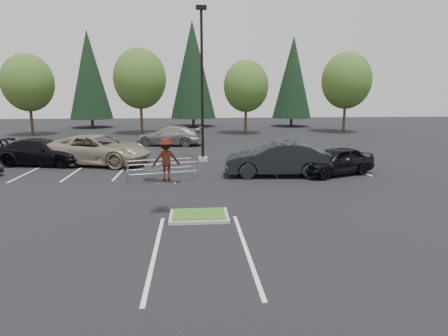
{
  "coord_description": "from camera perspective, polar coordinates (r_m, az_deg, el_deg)",
  "views": [
    {
      "loc": [
        -0.2,
        -13.47,
        4.56
      ],
      "look_at": [
        1.07,
        1.5,
        1.59
      ],
      "focal_mm": 30.0,
      "sensor_mm": 36.0,
      "label": 1
    }
  ],
  "objects": [
    {
      "name": "conif_c",
      "position": [
        54.89,
        10.43,
        13.42
      ],
      "size": [
        5.5,
        5.5,
        12.5
      ],
      "color": "#38281C",
      "rests_on": "ground"
    },
    {
      "name": "light_pole",
      "position": [
        25.48,
        -3.35,
        11.18
      ],
      "size": [
        0.7,
        0.6,
        10.12
      ],
      "color": "#9A998F",
      "rests_on": "ground"
    },
    {
      "name": "cart_corral",
      "position": [
        20.42,
        -10.6,
        -0.03
      ],
      "size": [
        3.85,
        2.09,
        1.04
      ],
      "rotation": [
        0.0,
        0.0,
        0.22
      ],
      "color": "gray",
      "rests_on": "ground"
    },
    {
      "name": "conif_b",
      "position": [
        54.07,
        -4.8,
        14.66
      ],
      "size": [
        6.38,
        6.38,
        14.5
      ],
      "color": "#38281C",
      "rests_on": "ground"
    },
    {
      "name": "decid_c",
      "position": [
        43.75,
        3.35,
        12.1
      ],
      "size": [
        5.12,
        5.12,
        8.38
      ],
      "color": "#38281C",
      "rests_on": "ground"
    },
    {
      "name": "stall_lines",
      "position": [
        20.05,
        -8.03,
        -2.04
      ],
      "size": [
        22.62,
        17.6,
        0.01
      ],
      "color": "silver",
      "rests_on": "ground"
    },
    {
      "name": "skateboarder",
      "position": [
        14.17,
        -8.83,
        1.32
      ],
      "size": [
        1.11,
        0.75,
        1.72
      ],
      "rotation": [
        0.0,
        0.0,
        3.31
      ],
      "color": "black",
      "rests_on": "ground"
    },
    {
      "name": "car_r_black",
      "position": [
        22.37,
        16.73,
        1.06
      ],
      "size": [
        5.09,
        3.56,
        1.61
      ],
      "primitive_type": "imported",
      "rotation": [
        0.0,
        0.0,
        5.1
      ],
      "color": "black",
      "rests_on": "ground"
    },
    {
      "name": "car_l_tan",
      "position": [
        26.0,
        -18.85,
        2.67
      ],
      "size": [
        7.63,
        5.08,
        1.95
      ],
      "primitive_type": "imported",
      "rotation": [
        0.0,
        0.0,
        1.28
      ],
      "color": "gray",
      "rests_on": "ground"
    },
    {
      "name": "decid_b",
      "position": [
        44.41,
        -12.7,
        12.86
      ],
      "size": [
        5.89,
        5.89,
        9.64
      ],
      "color": "#38281C",
      "rests_on": "ground"
    },
    {
      "name": "car_far_silver",
      "position": [
        34.24,
        -8.23,
        4.89
      ],
      "size": [
        6.27,
        3.43,
        1.72
      ],
      "primitive_type": "imported",
      "rotation": [
        0.0,
        0.0,
        4.53
      ],
      "color": "gray",
      "rests_on": "ground"
    },
    {
      "name": "car_r_charc",
      "position": [
        21.31,
        7.96,
        1.36
      ],
      "size": [
        5.96,
        2.47,
        1.92
      ],
      "primitive_type": "imported",
      "rotation": [
        0.0,
        0.0,
        4.64
      ],
      "color": "black",
      "rests_on": "ground"
    },
    {
      "name": "conif_a",
      "position": [
        55.28,
        -19.86,
        13.19
      ],
      "size": [
        5.72,
        5.72,
        13.0
      ],
      "color": "#38281C",
      "rests_on": "ground"
    },
    {
      "name": "decid_a",
      "position": [
        47.02,
        -27.69,
        11.2
      ],
      "size": [
        5.44,
        5.44,
        8.91
      ],
      "color": "#38281C",
      "rests_on": "ground"
    },
    {
      "name": "decid_d",
      "position": [
        47.45,
        18.12,
        12.3
      ],
      "size": [
        5.76,
        5.76,
        9.43
      ],
      "color": "#38281C",
      "rests_on": "ground"
    },
    {
      "name": "car_l_black",
      "position": [
        27.08,
        -26.04,
        2.2
      ],
      "size": [
        6.26,
        3.5,
        1.71
      ],
      "primitive_type": "imported",
      "rotation": [
        0.0,
        0.0,
        1.38
      ],
      "color": "black",
      "rests_on": "ground"
    },
    {
      "name": "grass_median",
      "position": [
        14.2,
        -3.83,
        -7.23
      ],
      "size": [
        2.2,
        1.6,
        0.16
      ],
      "color": "#9A998F",
      "rests_on": "ground"
    },
    {
      "name": "ground",
      "position": [
        14.22,
        -3.82,
        -7.53
      ],
      "size": [
        120.0,
        120.0,
        0.0
      ],
      "primitive_type": "plane",
      "color": "black",
      "rests_on": "ground"
    }
  ]
}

